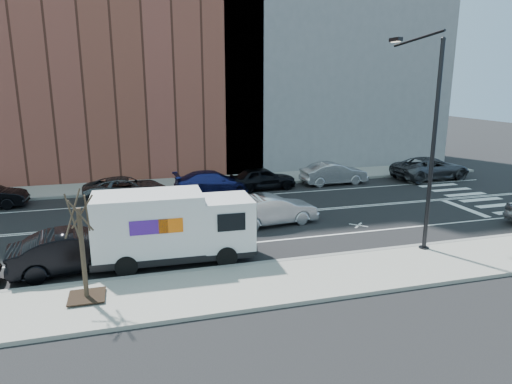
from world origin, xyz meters
TOP-DOWN VIEW (x-y plane):
  - ground at (0.00, 0.00)m, footprint 120.00×120.00m
  - sidewalk_near at (0.00, -8.80)m, footprint 44.00×3.60m
  - sidewalk_far at (0.00, 8.80)m, footprint 44.00×3.60m
  - curb_near at (0.00, -7.00)m, footprint 44.00×0.25m
  - curb_far at (0.00, 7.00)m, footprint 44.00×0.25m
  - crosswalk at (16.00, 0.00)m, footprint 3.00×14.00m
  - road_markings at (0.00, 0.00)m, footprint 40.00×8.60m
  - bldg_brick at (-8.00, 15.60)m, footprint 26.00×10.00m
  - bldg_concrete at (12.00, 15.60)m, footprint 20.00×10.00m
  - streetlight at (7.00, -6.91)m, footprint 0.44×4.02m
  - street_tree at (-7.00, -8.40)m, footprint 1.20×1.20m
  - fedex_van at (-3.78, -5.60)m, footprint 6.60×2.49m
  - far_parked_c at (-5.60, 5.54)m, footprint 5.25×2.53m
  - far_parked_d at (-0.00, 5.76)m, footprint 5.18×2.21m
  - far_parked_e at (3.50, 5.80)m, footprint 4.67×2.11m
  - far_parked_f at (8.93, 5.95)m, footprint 4.85×1.81m
  - far_parked_g at (16.79, 5.54)m, footprint 6.25×3.28m
  - driving_sedan at (1.76, -1.84)m, footprint 4.86×2.19m
  - near_parked_rear_a at (-7.50, -5.46)m, footprint 5.26×2.45m

SIDE VIEW (x-z plane):
  - ground at x=0.00m, z-range 0.00..0.00m
  - crosswalk at x=16.00m, z-range 0.00..0.01m
  - road_markings at x=0.00m, z-range 0.00..0.01m
  - sidewalk_near at x=0.00m, z-range 0.00..0.15m
  - sidewalk_far at x=0.00m, z-range 0.00..0.15m
  - curb_near at x=0.00m, z-range 0.00..0.17m
  - curb_far at x=0.00m, z-range 0.00..0.17m
  - far_parked_c at x=-5.60m, z-range 0.00..1.44m
  - far_parked_d at x=0.00m, z-range 0.00..1.49m
  - driving_sedan at x=1.76m, z-range 0.00..1.55m
  - far_parked_e at x=3.50m, z-range 0.00..1.56m
  - far_parked_f at x=8.93m, z-range 0.00..1.58m
  - near_parked_rear_a at x=-7.50m, z-range 0.00..1.67m
  - far_parked_g at x=16.79m, z-range 0.00..1.68m
  - street_tree at x=-7.00m, z-range -0.42..3.33m
  - fedex_van at x=-3.78m, z-range 0.07..3.06m
  - streetlight at x=7.00m, z-range 0.41..9.75m
  - bldg_brick at x=-8.00m, z-range 0.00..22.00m
  - bldg_concrete at x=12.00m, z-range 0.00..26.00m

